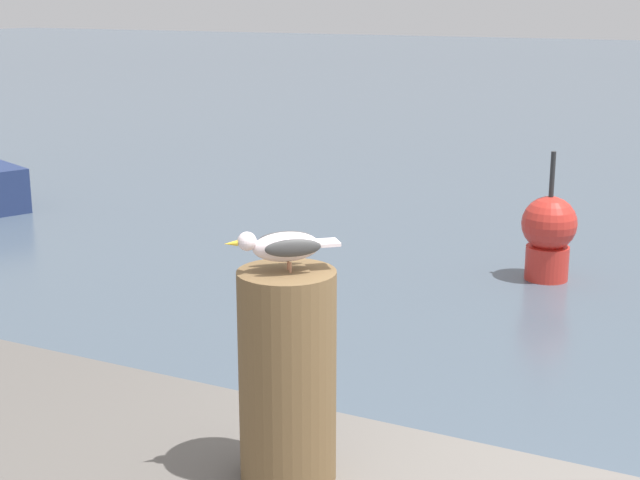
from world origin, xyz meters
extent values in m
cylinder|color=brown|center=(-1.12, -0.56, 1.56)|extent=(0.34, 0.34, 0.76)
cylinder|color=tan|center=(-1.13, -0.54, 1.96)|extent=(0.01, 0.01, 0.04)
cylinder|color=tan|center=(-1.10, -0.57, 1.96)|extent=(0.01, 0.01, 0.04)
ellipsoid|color=silver|center=(-1.12, -0.56, 2.03)|extent=(0.23, 0.22, 0.10)
sphere|color=silver|center=(-1.22, -0.65, 2.05)|extent=(0.06, 0.06, 0.06)
cone|color=gold|center=(-1.26, -0.68, 2.05)|extent=(0.05, 0.04, 0.02)
cube|color=silver|center=(-1.01, -0.46, 2.03)|extent=(0.11, 0.11, 0.01)
ellipsoid|color=#3B3B3B|center=(-1.15, -0.51, 2.04)|extent=(0.16, 0.15, 0.06)
ellipsoid|color=#3B3B3B|center=(-1.08, -0.59, 2.04)|extent=(0.16, 0.15, 0.06)
cylinder|color=red|center=(-1.76, 6.11, 0.17)|extent=(0.44, 0.44, 0.35)
sphere|color=red|center=(-1.76, 6.11, 0.59)|extent=(0.56, 0.56, 0.56)
cylinder|color=#2D2D2D|center=(-1.76, 6.11, 1.08)|extent=(0.05, 0.05, 0.50)
camera|label=1|loc=(0.35, -3.22, 2.85)|focal=52.92mm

